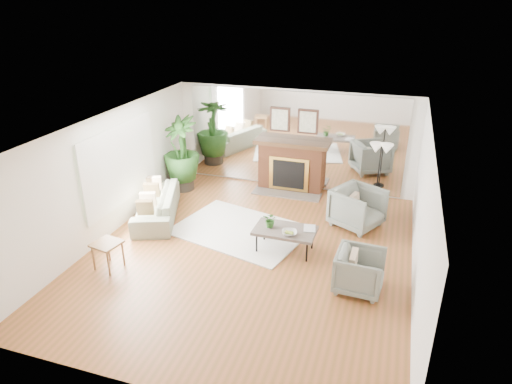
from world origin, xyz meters
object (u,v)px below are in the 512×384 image
(coffee_table, at_px, (285,231))
(armchair_front, at_px, (360,271))
(side_table, at_px, (107,247))
(floor_lamp, at_px, (381,154))
(fireplace, at_px, (291,165))
(sofa, at_px, (156,205))
(armchair_back, at_px, (358,208))
(potted_ficus, at_px, (181,151))

(coffee_table, relative_size, armchair_front, 1.50)
(side_table, height_order, floor_lamp, floor_lamp)
(fireplace, xyz_separation_m, sofa, (-2.45, -2.44, -0.35))
(fireplace, distance_m, armchair_back, 2.37)
(side_table, xyz_separation_m, potted_ficus, (-0.32, 3.70, 0.57))
(fireplace, relative_size, potted_ficus, 1.09)
(armchair_front, distance_m, floor_lamp, 3.41)
(fireplace, height_order, floor_lamp, fireplace)
(armchair_back, distance_m, armchair_front, 2.32)
(potted_ficus, bearing_deg, side_table, -85.06)
(fireplace, height_order, armchair_back, fireplace)
(coffee_table, bearing_deg, potted_ficus, 146.40)
(armchair_back, bearing_deg, side_table, 153.93)
(fireplace, relative_size, sofa, 0.98)
(sofa, height_order, armchair_back, armchair_back)
(potted_ficus, bearing_deg, sofa, -84.72)
(coffee_table, xyz_separation_m, side_table, (-2.90, -1.56, 0.01))
(coffee_table, xyz_separation_m, potted_ficus, (-3.22, 2.14, 0.57))
(sofa, bearing_deg, coffee_table, 59.34)
(sofa, bearing_deg, armchair_back, 81.37)
(armchair_front, bearing_deg, coffee_table, 64.08)
(armchair_front, xyz_separation_m, floor_lamp, (0.02, 3.26, 0.99))
(sofa, distance_m, armchair_front, 4.77)
(armchair_back, height_order, floor_lamp, floor_lamp)
(side_table, bearing_deg, sofa, 94.68)
(potted_ficus, height_order, floor_lamp, potted_ficus)
(fireplace, xyz_separation_m, coffee_table, (0.62, -2.96, -0.23))
(armchair_back, relative_size, potted_ficus, 0.50)
(coffee_table, relative_size, armchair_back, 1.25)
(sofa, height_order, side_table, sofa)
(fireplace, bearing_deg, coffee_table, -78.16)
(armchair_back, xyz_separation_m, floor_lamp, (0.31, 0.96, 0.92))
(fireplace, relative_size, floor_lamp, 1.29)
(coffee_table, distance_m, sofa, 3.12)
(armchair_front, bearing_deg, sofa, 76.60)
(coffee_table, distance_m, armchair_front, 1.72)
(armchair_back, height_order, armchair_front, armchair_back)
(fireplace, height_order, coffee_table, fireplace)
(coffee_table, height_order, armchair_back, armchair_back)
(potted_ficus, bearing_deg, coffee_table, -33.60)
(coffee_table, relative_size, side_table, 2.21)
(side_table, bearing_deg, coffee_table, 28.24)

